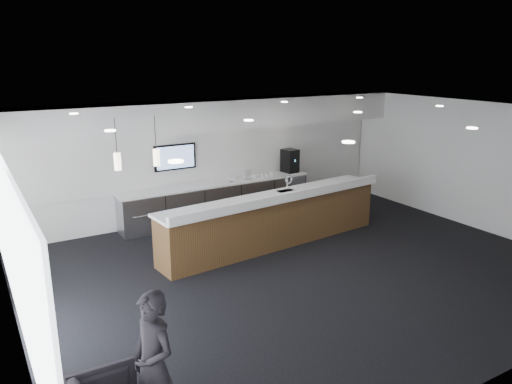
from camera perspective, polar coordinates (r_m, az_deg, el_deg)
ground at (r=9.83m, az=5.36°, el=-8.80°), size 10.00×10.00×0.00m
ceiling at (r=9.03m, az=5.84°, el=8.84°), size 10.00×8.00×0.02m
back_wall at (r=12.67m, az=-5.17°, el=3.86°), size 10.00×0.02×3.00m
left_wall at (r=7.64m, az=-26.45°, el=-5.54°), size 0.02×8.00×3.00m
right_wall at (r=12.86m, az=23.89°, el=2.77°), size 0.02×8.00×3.00m
soffit_bulkhead at (r=12.09m, az=-4.37°, el=8.85°), size 10.00×0.90×0.70m
alcove_panel at (r=12.63m, az=-5.12°, el=4.29°), size 9.80×0.06×1.40m
window_blinds_wall at (r=7.64m, az=-26.15°, el=-5.50°), size 0.04×7.36×2.55m
back_credenza at (r=12.60m, az=-4.35°, el=-0.97°), size 5.06×0.66×0.95m
wall_tv at (r=12.17m, az=-9.25°, el=3.97°), size 1.05×0.08×0.62m
pendant_left at (r=8.71m, az=-10.36°, el=3.43°), size 0.12×0.12×0.30m
pendant_right at (r=8.50m, az=-14.77°, el=2.87°), size 0.12×0.12×0.30m
ceiling_can_lights at (r=9.04m, az=5.83°, el=8.65°), size 7.00×5.00×0.02m
service_counter at (r=10.84m, az=2.07°, el=-3.15°), size 5.48×1.39×1.49m
coffee_machine at (r=13.53m, az=3.89°, el=3.59°), size 0.41×0.50×0.62m
info_sign_left at (r=12.51m, az=-2.71°, el=1.64°), size 0.14×0.05×0.19m
info_sign_right at (r=12.71m, az=-0.88°, el=2.02°), size 0.19×0.05×0.26m
lounge_guest at (r=5.74m, az=-11.61°, el=-18.72°), size 0.55×0.69×1.66m
cup_0 at (r=13.09m, az=1.73°, el=2.02°), size 0.09×0.09×0.08m
cup_1 at (r=13.02m, az=1.21°, el=1.95°), size 0.12×0.12×0.08m
cup_2 at (r=12.95m, az=0.69°, el=1.87°), size 0.11×0.11×0.08m
cup_3 at (r=12.88m, az=0.15°, el=1.80°), size 0.11×0.11×0.08m
cup_4 at (r=12.81m, az=-0.38°, el=1.72°), size 0.12×0.12×0.08m
cup_5 at (r=12.74m, az=-0.93°, el=1.65°), size 0.10×0.10×0.08m
cup_6 at (r=12.67m, az=-1.47°, el=1.57°), size 0.13×0.13×0.08m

